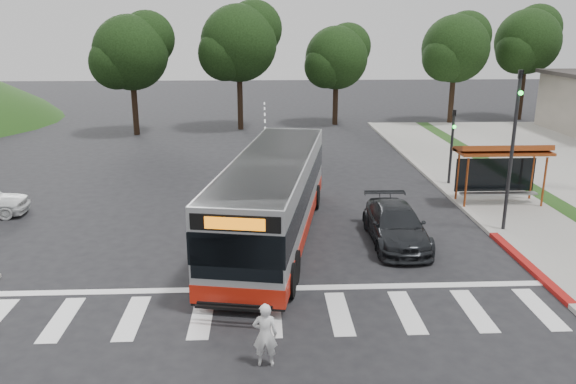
{
  "coord_description": "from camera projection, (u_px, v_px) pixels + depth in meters",
  "views": [
    {
      "loc": [
        -0.16,
        -19.66,
        8.05
      ],
      "look_at": [
        0.82,
        2.2,
        1.6
      ],
      "focal_mm": 35.0,
      "sensor_mm": 36.0,
      "label": 1
    }
  ],
  "objects": [
    {
      "name": "bus_shelter",
      "position": [
        502.0,
        156.0,
        25.81
      ],
      "size": [
        4.2,
        1.6,
        2.86
      ],
      "color": "#8F3C17",
      "rests_on": "sidewalk_east"
    },
    {
      "name": "tree_north_a",
      "position": [
        240.0,
        42.0,
        44.06
      ],
      "size": [
        6.6,
        6.15,
        10.17
      ],
      "color": "black",
      "rests_on": "ground"
    },
    {
      "name": "tree_ne_a",
      "position": [
        456.0,
        48.0,
        46.89
      ],
      "size": [
        6.16,
        5.74,
        9.3
      ],
      "color": "black",
      "rests_on": "parking_lot"
    },
    {
      "name": "sidewalk_east",
      "position": [
        478.0,
        186.0,
        29.24
      ],
      "size": [
        4.0,
        40.0,
        0.12
      ],
      "primitive_type": "cube",
      "color": "gray",
      "rests_on": "ground"
    },
    {
      "name": "tree_north_b",
      "position": [
        337.0,
        57.0,
        46.67
      ],
      "size": [
        5.72,
        5.33,
        8.43
      ],
      "color": "black",
      "rests_on": "ground"
    },
    {
      "name": "tree_north_c",
      "position": [
        132.0,
        51.0,
        41.98
      ],
      "size": [
        6.16,
        5.74,
        9.3
      ],
      "color": "black",
      "rests_on": "ground"
    },
    {
      "name": "traffic_signal_ne_tall",
      "position": [
        513.0,
        138.0,
        21.87
      ],
      "size": [
        0.18,
        0.37,
        6.5
      ],
      "color": "black",
      "rests_on": "ground"
    },
    {
      "name": "transit_bus",
      "position": [
        273.0,
        199.0,
        21.75
      ],
      "size": [
        5.01,
        13.04,
        3.29
      ],
      "primitive_type": null,
      "rotation": [
        0.0,
        0.0,
        -0.18
      ],
      "color": "#A5A8AA",
      "rests_on": "ground"
    },
    {
      "name": "crosswalk_ladder",
      "position": [
        271.0,
        315.0,
        16.33
      ],
      "size": [
        18.0,
        2.6,
        0.01
      ],
      "primitive_type": "cube",
      "color": "silver",
      "rests_on": "ground"
    },
    {
      "name": "dark_sedan",
      "position": [
        396.0,
        225.0,
        21.61
      ],
      "size": [
        2.1,
        5.02,
        1.45
      ],
      "primitive_type": "imported",
      "rotation": [
        0.0,
        0.0,
        -0.01
      ],
      "color": "#212327",
      "rests_on": "ground"
    },
    {
      "name": "tree_ne_b",
      "position": [
        528.0,
        40.0,
        48.96
      ],
      "size": [
        6.16,
        5.74,
        10.02
      ],
      "color": "black",
      "rests_on": "ground"
    },
    {
      "name": "traffic_signal_ne_short",
      "position": [
        452.0,
        139.0,
        28.97
      ],
      "size": [
        0.18,
        0.37,
        4.0
      ],
      "color": "black",
      "rests_on": "ground"
    },
    {
      "name": "ground",
      "position": [
        269.0,
        249.0,
        21.12
      ],
      "size": [
        140.0,
        140.0,
        0.0
      ],
      "primitive_type": "plane",
      "color": "black",
      "rests_on": "ground"
    },
    {
      "name": "curb_east",
      "position": [
        440.0,
        187.0,
        29.15
      ],
      "size": [
        0.3,
        40.0,
        0.15
      ],
      "primitive_type": "cube",
      "color": "#9E9991",
      "rests_on": "ground"
    },
    {
      "name": "curb_east_red",
      "position": [
        527.0,
        265.0,
        19.57
      ],
      "size": [
        0.32,
        6.0,
        0.15
      ],
      "primitive_type": "cube",
      "color": "maroon",
      "rests_on": "ground"
    },
    {
      "name": "pedestrian",
      "position": [
        265.0,
        335.0,
        13.69
      ],
      "size": [
        0.63,
        0.43,
        1.67
      ],
      "primitive_type": "imported",
      "rotation": [
        0.0,
        0.0,
        3.1
      ],
      "color": "silver",
      "rests_on": "ground"
    }
  ]
}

